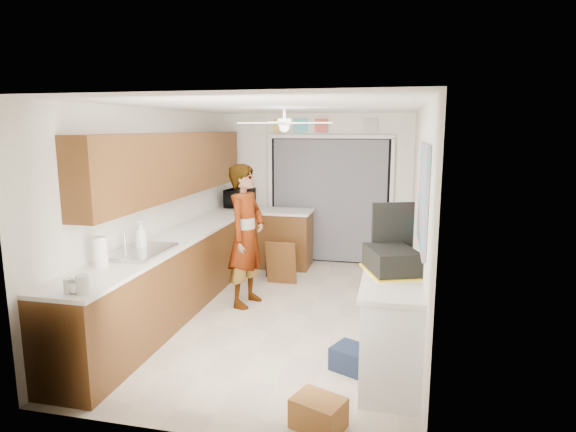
{
  "coord_description": "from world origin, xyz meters",
  "views": [
    {
      "loc": [
        1.33,
        -5.51,
        2.26
      ],
      "look_at": [
        0.0,
        0.4,
        1.15
      ],
      "focal_mm": 30.0,
      "sensor_mm": 36.0,
      "label": 1
    }
  ],
  "objects_px": {
    "cup": "(76,287)",
    "suitcase": "(391,260)",
    "microwave": "(240,198)",
    "navy_crate": "(353,358)",
    "soap_bottle": "(141,235)",
    "dog": "(274,259)",
    "paper_towel_roll": "(100,252)",
    "cardboard_box": "(318,413)",
    "man": "(246,236)"
  },
  "relations": [
    {
      "from": "cup",
      "to": "suitcase",
      "type": "height_order",
      "value": "suitcase"
    },
    {
      "from": "microwave",
      "to": "navy_crate",
      "type": "xyz_separation_m",
      "value": [
        2.25,
        -3.45,
        -0.98
      ]
    },
    {
      "from": "soap_bottle",
      "to": "cup",
      "type": "bearing_deg",
      "value": -81.71
    },
    {
      "from": "dog",
      "to": "paper_towel_roll",
      "type": "bearing_deg",
      "value": -114.81
    },
    {
      "from": "soap_bottle",
      "to": "paper_towel_roll",
      "type": "height_order",
      "value": "soap_bottle"
    },
    {
      "from": "dog",
      "to": "microwave",
      "type": "bearing_deg",
      "value": 130.83
    },
    {
      "from": "cup",
      "to": "cardboard_box",
      "type": "height_order",
      "value": "cup"
    },
    {
      "from": "microwave",
      "to": "suitcase",
      "type": "bearing_deg",
      "value": -137.74
    },
    {
      "from": "suitcase",
      "to": "cardboard_box",
      "type": "distance_m",
      "value": 1.53
    },
    {
      "from": "cup",
      "to": "suitcase",
      "type": "bearing_deg",
      "value": 24.85
    },
    {
      "from": "cardboard_box",
      "to": "man",
      "type": "height_order",
      "value": "man"
    },
    {
      "from": "suitcase",
      "to": "man",
      "type": "relative_size",
      "value": 0.29
    },
    {
      "from": "navy_crate",
      "to": "soap_bottle",
      "type": "bearing_deg",
      "value": 170.97
    },
    {
      "from": "paper_towel_roll",
      "to": "suitcase",
      "type": "height_order",
      "value": "paper_towel_roll"
    },
    {
      "from": "man",
      "to": "dog",
      "type": "xyz_separation_m",
      "value": [
        0.01,
        1.35,
        -0.67
      ]
    },
    {
      "from": "navy_crate",
      "to": "suitcase",
      "type": "bearing_deg",
      "value": 23.88
    },
    {
      "from": "suitcase",
      "to": "man",
      "type": "distance_m",
      "value": 2.24
    },
    {
      "from": "paper_towel_roll",
      "to": "man",
      "type": "xyz_separation_m",
      "value": [
        0.91,
        1.75,
        -0.18
      ]
    },
    {
      "from": "man",
      "to": "navy_crate",
      "type": "bearing_deg",
      "value": -122.15
    },
    {
      "from": "navy_crate",
      "to": "man",
      "type": "height_order",
      "value": "man"
    },
    {
      "from": "cup",
      "to": "navy_crate",
      "type": "xyz_separation_m",
      "value": [
        2.16,
        1.01,
        -0.88
      ]
    },
    {
      "from": "paper_towel_roll",
      "to": "suitcase",
      "type": "distance_m",
      "value": 2.77
    },
    {
      "from": "cardboard_box",
      "to": "dog",
      "type": "xyz_separation_m",
      "value": [
        -1.32,
        3.75,
        0.12
      ]
    },
    {
      "from": "microwave",
      "to": "soap_bottle",
      "type": "relative_size",
      "value": 1.61
    },
    {
      "from": "paper_towel_roll",
      "to": "navy_crate",
      "type": "height_order",
      "value": "paper_towel_roll"
    },
    {
      "from": "navy_crate",
      "to": "man",
      "type": "bearing_deg",
      "value": 136.05
    },
    {
      "from": "cardboard_box",
      "to": "paper_towel_roll",
      "type": "bearing_deg",
      "value": 163.64
    },
    {
      "from": "soap_bottle",
      "to": "man",
      "type": "bearing_deg",
      "value": 51.1
    },
    {
      "from": "cardboard_box",
      "to": "man",
      "type": "xyz_separation_m",
      "value": [
        -1.32,
        2.4,
        0.79
      ]
    },
    {
      "from": "soap_bottle",
      "to": "navy_crate",
      "type": "bearing_deg",
      "value": -9.03
    },
    {
      "from": "paper_towel_roll",
      "to": "man",
      "type": "bearing_deg",
      "value": 62.46
    },
    {
      "from": "man",
      "to": "dog",
      "type": "bearing_deg",
      "value": 11.42
    },
    {
      "from": "navy_crate",
      "to": "man",
      "type": "relative_size",
      "value": 0.2
    },
    {
      "from": "suitcase",
      "to": "dog",
      "type": "distance_m",
      "value": 3.31
    },
    {
      "from": "cup",
      "to": "man",
      "type": "bearing_deg",
      "value": 74.9
    },
    {
      "from": "dog",
      "to": "cup",
      "type": "bearing_deg",
      "value": -108.26
    },
    {
      "from": "microwave",
      "to": "cup",
      "type": "relative_size",
      "value": 4.28
    },
    {
      "from": "cardboard_box",
      "to": "dog",
      "type": "height_order",
      "value": "dog"
    },
    {
      "from": "suitcase",
      "to": "dog",
      "type": "bearing_deg",
      "value": 103.66
    },
    {
      "from": "microwave",
      "to": "suitcase",
      "type": "distance_m",
      "value": 4.18
    },
    {
      "from": "microwave",
      "to": "cardboard_box",
      "type": "xyz_separation_m",
      "value": [
        2.07,
        -4.4,
        -0.97
      ]
    },
    {
      "from": "cup",
      "to": "dog",
      "type": "bearing_deg",
      "value": 79.99
    },
    {
      "from": "microwave",
      "to": "paper_towel_roll",
      "type": "distance_m",
      "value": 3.75
    },
    {
      "from": "suitcase",
      "to": "soap_bottle",
      "type": "bearing_deg",
      "value": 154.35
    },
    {
      "from": "soap_bottle",
      "to": "cardboard_box",
      "type": "distance_m",
      "value": 2.75
    },
    {
      "from": "soap_bottle",
      "to": "paper_towel_roll",
      "type": "relative_size",
      "value": 1.14
    },
    {
      "from": "suitcase",
      "to": "cup",
      "type": "bearing_deg",
      "value": -175.82
    },
    {
      "from": "soap_bottle",
      "to": "suitcase",
      "type": "relative_size",
      "value": 0.64
    },
    {
      "from": "microwave",
      "to": "man",
      "type": "height_order",
      "value": "man"
    },
    {
      "from": "cardboard_box",
      "to": "navy_crate",
      "type": "relative_size",
      "value": 1.04
    }
  ]
}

